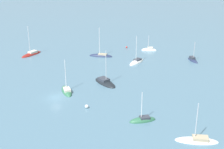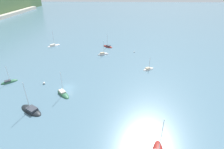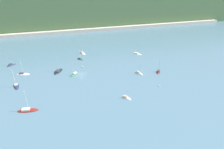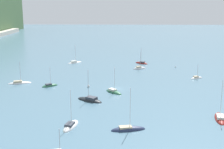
{
  "view_description": "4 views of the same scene",
  "coord_description": "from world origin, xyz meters",
  "views": [
    {
      "loc": [
        57.76,
        38.56,
        32.44
      ],
      "look_at": [
        -16.61,
        7.88,
        1.27
      ],
      "focal_mm": 50.0,
      "sensor_mm": 36.0,
      "label": 1
    },
    {
      "loc": [
        -51.49,
        -17.53,
        32.87
      ],
      "look_at": [
        6.49,
        -15.18,
        2.03
      ],
      "focal_mm": 28.0,
      "sensor_mm": 36.0,
      "label": 2
    },
    {
      "loc": [
        -11.12,
        -91.22,
        46.19
      ],
      "look_at": [
        14.68,
        -11.54,
        3.05
      ],
      "focal_mm": 28.0,
      "sensor_mm": 36.0,
      "label": 3
    },
    {
      "loc": [
        -99.82,
        -1.84,
        28.26
      ],
      "look_at": [
        4.26,
        1.41,
        3.9
      ],
      "focal_mm": 50.0,
      "sensor_mm": 36.0,
      "label": 4
    }
  ],
  "objects": [
    {
      "name": "mooring_buoy_1",
      "position": [
        35.57,
        -25.68,
        0.29
      ],
      "size": [
        0.58,
        0.58,
        0.58
      ],
      "color": "white",
      "rests_on": "ground_plane"
    },
    {
      "name": "sailboat_2",
      "position": [
        31.79,
        -9.6,
        0.09
      ],
      "size": [
        3.91,
        6.06,
        8.3
      ],
      "rotation": [
        0.0,
        0.0,
        5.09
      ],
      "color": "silver",
      "rests_on": "ground_plane"
    },
    {
      "name": "sailboat_10",
      "position": [
        15.51,
        -30.28,
        0.08
      ],
      "size": [
        4.27,
        5.49,
        5.99
      ],
      "rotation": [
        0.0,
        0.0,
        5.24
      ],
      "color": "white",
      "rests_on": "ground_plane"
    },
    {
      "name": "sailboat_6",
      "position": [
        -4.22,
        0.61,
        0.1
      ],
      "size": [
        6.77,
        6.36,
        9.05
      ],
      "rotation": [
        0.0,
        0.0,
        3.87
      ],
      "color": "#2D6647",
      "rests_on": "ground_plane"
    },
    {
      "name": "sailboat_11",
      "position": [
        43.85,
        -11.23,
        0.09
      ],
      "size": [
        5.32,
        6.36,
        8.16
      ],
      "rotation": [
        0.0,
        0.0,
        0.95
      ],
      "color": "maroon",
      "rests_on": "ground_plane"
    },
    {
      "name": "ground_plane",
      "position": [
        0.0,
        0.0,
        0.0
      ],
      "size": [
        600.0,
        600.0,
        0.0
      ],
      "primitive_type": "plane",
      "color": "slate"
    },
    {
      "name": "sailboat_7",
      "position": [
        -12.92,
        7.38,
        0.11
      ],
      "size": [
        6.99,
        8.74,
        10.11
      ],
      "rotation": [
        0.0,
        0.0,
        1.02
      ],
      "color": "black",
      "rests_on": "ground_plane"
    },
    {
      "name": "sailboat_0",
      "position": [
        2.61,
        22.72,
        0.07
      ],
      "size": [
        5.03,
        5.73,
        7.36
      ],
      "rotation": [
        0.0,
        0.0,
        5.36
      ],
      "color": "#2D6647",
      "rests_on": "ground_plane"
    },
    {
      "name": "mooring_buoy_2",
      "position": [
        1.89,
        9.34,
        0.41
      ],
      "size": [
        0.81,
        0.81,
        0.81
      ],
      "color": "white",
      "rests_on": "ground_plane"
    },
    {
      "name": "sailboat_4",
      "position": [
        44.55,
        20.36,
        0.12
      ],
      "size": [
        6.82,
        6.98,
        9.08
      ],
      "rotation": [
        0.0,
        0.0,
        5.48
      ],
      "color": "white",
      "rests_on": "ground_plane"
    }
  ]
}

